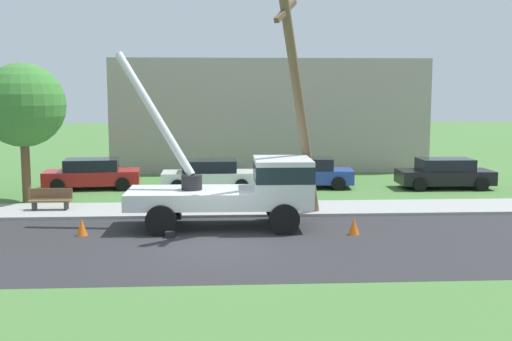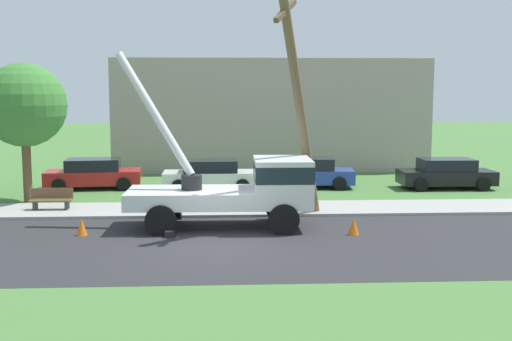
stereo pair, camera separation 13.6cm
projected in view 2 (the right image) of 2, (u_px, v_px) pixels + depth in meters
The scene contains 15 objects.
ground_plane at pixel (218, 185), 31.09m from camera, with size 120.00×120.00×0.00m, color #477538.
road_asphalt at pixel (215, 244), 19.20m from camera, with size 80.00×8.10×0.01m, color #2B2B2D.
sidewalk_strip at pixel (217, 209), 24.62m from camera, with size 80.00×2.85×0.10m, color #9E9E99.
utility_truck at pixel (244, 186), 21.51m from camera, with size 6.76×3.20×5.98m.
leaning_utility_pole at pixel (299, 103), 21.78m from camera, with size 2.17×4.04×8.27m.
traffic_cone_ahead at pixel (354, 226), 20.47m from camera, with size 0.36×0.36×0.56m, color orange.
traffic_cone_behind at pixel (82, 227), 20.36m from camera, with size 0.36×0.36×0.56m, color orange.
traffic_cone_curbside at pixel (294, 213), 22.74m from camera, with size 0.36×0.36×0.56m, color orange.
parked_sedan_red at pixel (93, 174), 29.97m from camera, with size 4.55×2.28×1.42m.
parked_sedan_white at pixel (211, 175), 29.54m from camera, with size 4.42×2.06×1.42m.
parked_sedan_blue at pixel (307, 173), 30.38m from camera, with size 4.55×2.29×1.42m.
parked_sedan_black at pixel (446, 174), 30.02m from camera, with size 4.43×2.06×1.42m.
park_bench at pixel (51, 200), 24.31m from camera, with size 1.60×0.45×0.90m.
roadside_tree_near at pixel (24, 106), 25.99m from camera, with size 3.45×3.45×5.76m.
lowrise_building_backdrop at pixel (269, 114), 38.14m from camera, with size 18.00×6.00×6.40m, color #A5998C.
Camera 2 is at (0.24, -18.80, 4.66)m, focal length 44.48 mm.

